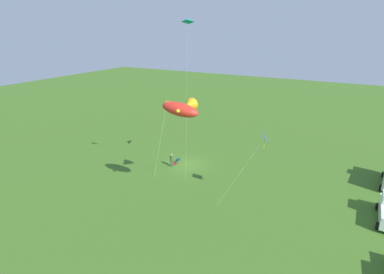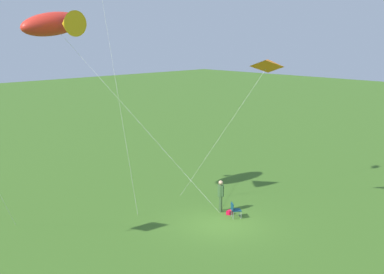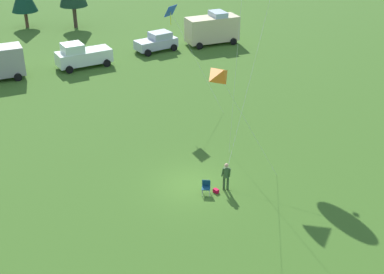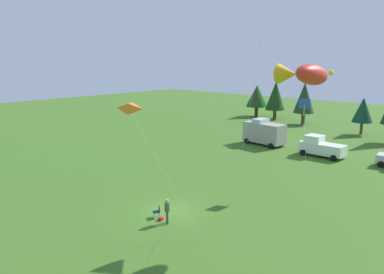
{
  "view_description": "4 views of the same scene",
  "coord_description": "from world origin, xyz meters",
  "px_view_note": "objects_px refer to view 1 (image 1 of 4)",
  "views": [
    {
      "loc": [
        31.32,
        17.89,
        16.97
      ],
      "look_at": [
        0.45,
        1.01,
        4.21
      ],
      "focal_mm": 28.0,
      "sensor_mm": 36.0,
      "label": 1
    },
    {
      "loc": [
        -17.39,
        18.97,
        9.64
      ],
      "look_at": [
        -0.03,
        2.11,
        4.83
      ],
      "focal_mm": 50.0,
      "sensor_mm": 36.0,
      "label": 2
    },
    {
      "loc": [
        -13.59,
        -23.14,
        16.97
      ],
      "look_at": [
        0.72,
        1.19,
        2.45
      ],
      "focal_mm": 50.0,
      "sensor_mm": 36.0,
      "label": 3
    },
    {
      "loc": [
        18.58,
        -17.94,
        10.97
      ],
      "look_at": [
        -0.37,
        3.04,
        5.05
      ],
      "focal_mm": 35.0,
      "sensor_mm": 36.0,
      "label": 4
    }
  ],
  "objects_px": {
    "person_kite_flyer": "(172,159)",
    "kite_large_fish": "(182,108)",
    "kite_delta_teal": "(188,22)",
    "backpack_on_grass": "(175,164)",
    "kite_diamond_blue": "(264,139)",
    "kite_delta_orange": "(165,103)",
    "folding_chair": "(178,160)"
  },
  "relations": [
    {
      "from": "person_kite_flyer",
      "to": "kite_large_fish",
      "type": "height_order",
      "value": "kite_large_fish"
    },
    {
      "from": "kite_delta_teal",
      "to": "backpack_on_grass",
      "type": "bearing_deg",
      "value": -135.8
    },
    {
      "from": "kite_large_fish",
      "to": "kite_delta_teal",
      "type": "bearing_deg",
      "value": -165.93
    },
    {
      "from": "person_kite_flyer",
      "to": "kite_delta_teal",
      "type": "distance_m",
      "value": 17.89
    },
    {
      "from": "kite_diamond_blue",
      "to": "kite_delta_orange",
      "type": "bearing_deg",
      "value": -109.09
    },
    {
      "from": "folding_chair",
      "to": "kite_delta_teal",
      "type": "relative_size",
      "value": 0.05
    },
    {
      "from": "folding_chair",
      "to": "kite_delta_orange",
      "type": "height_order",
      "value": "kite_delta_orange"
    },
    {
      "from": "person_kite_flyer",
      "to": "folding_chair",
      "type": "bearing_deg",
      "value": -64.72
    },
    {
      "from": "folding_chair",
      "to": "kite_large_fish",
      "type": "distance_m",
      "value": 13.49
    },
    {
      "from": "person_kite_flyer",
      "to": "kite_large_fish",
      "type": "relative_size",
      "value": 0.16
    },
    {
      "from": "kite_large_fish",
      "to": "kite_delta_teal",
      "type": "distance_m",
      "value": 7.84
    },
    {
      "from": "folding_chair",
      "to": "person_kite_flyer",
      "type": "bearing_deg",
      "value": 114.02
    },
    {
      "from": "folding_chair",
      "to": "kite_diamond_blue",
      "type": "xyz_separation_m",
      "value": [
        4.63,
        12.39,
        6.65
      ]
    },
    {
      "from": "folding_chair",
      "to": "kite_diamond_blue",
      "type": "height_order",
      "value": "kite_diamond_blue"
    },
    {
      "from": "backpack_on_grass",
      "to": "kite_diamond_blue",
      "type": "height_order",
      "value": "kite_diamond_blue"
    },
    {
      "from": "person_kite_flyer",
      "to": "kite_delta_orange",
      "type": "height_order",
      "value": "kite_delta_orange"
    },
    {
      "from": "folding_chair",
      "to": "backpack_on_grass",
      "type": "relative_size",
      "value": 2.56
    },
    {
      "from": "person_kite_flyer",
      "to": "kite_delta_orange",
      "type": "distance_m",
      "value": 7.34
    },
    {
      "from": "folding_chair",
      "to": "backpack_on_grass",
      "type": "bearing_deg",
      "value": 103.84
    },
    {
      "from": "person_kite_flyer",
      "to": "kite_diamond_blue",
      "type": "bearing_deg",
      "value": -159.12
    },
    {
      "from": "backpack_on_grass",
      "to": "kite_large_fish",
      "type": "distance_m",
      "value": 13.54
    },
    {
      "from": "kite_diamond_blue",
      "to": "kite_delta_orange",
      "type": "distance_m",
      "value": 15.25
    },
    {
      "from": "person_kite_flyer",
      "to": "backpack_on_grass",
      "type": "bearing_deg",
      "value": -55.8
    },
    {
      "from": "person_kite_flyer",
      "to": "kite_diamond_blue",
      "type": "relative_size",
      "value": 0.23
    },
    {
      "from": "backpack_on_grass",
      "to": "kite_large_fish",
      "type": "height_order",
      "value": "kite_large_fish"
    },
    {
      "from": "person_kite_flyer",
      "to": "kite_delta_orange",
      "type": "relative_size",
      "value": 0.21
    },
    {
      "from": "backpack_on_grass",
      "to": "kite_diamond_blue",
      "type": "xyz_separation_m",
      "value": [
        4.08,
        12.59,
        7.02
      ]
    },
    {
      "from": "person_kite_flyer",
      "to": "kite_delta_teal",
      "type": "bearing_deg",
      "value": 174.25
    },
    {
      "from": "kite_delta_teal",
      "to": "kite_delta_orange",
      "type": "relative_size",
      "value": 2.14
    },
    {
      "from": "kite_delta_teal",
      "to": "kite_delta_orange",
      "type": "xyz_separation_m",
      "value": [
        -6.13,
        -6.88,
        -9.58
      ]
    },
    {
      "from": "person_kite_flyer",
      "to": "kite_delta_teal",
      "type": "height_order",
      "value": "kite_delta_teal"
    },
    {
      "from": "person_kite_flyer",
      "to": "backpack_on_grass",
      "type": "xyz_separation_m",
      "value": [
        -0.66,
        0.02,
        -0.91
      ]
    }
  ]
}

